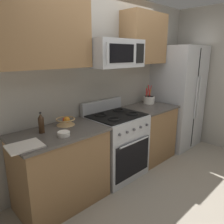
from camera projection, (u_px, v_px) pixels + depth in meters
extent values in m
plane|color=gray|center=(151.00, 192.00, 2.82)|extent=(16.00, 16.00, 0.00)
cube|color=#9E998E|center=(97.00, 85.00, 3.20)|extent=(8.00, 0.10, 2.60)
cube|color=olive|center=(61.00, 169.00, 2.54)|extent=(1.02, 0.61, 0.88)
cube|color=#4C4742|center=(58.00, 133.00, 2.42)|extent=(1.06, 0.65, 0.03)
cube|color=#B2B5BA|center=(116.00, 146.00, 3.15)|extent=(0.76, 0.65, 0.91)
cube|color=black|center=(133.00, 159.00, 2.95)|extent=(0.67, 0.01, 0.51)
cylinder|color=#B2B5BA|center=(135.00, 142.00, 2.86)|extent=(0.57, 0.02, 0.02)
cube|color=black|center=(116.00, 115.00, 3.03)|extent=(0.73, 0.59, 0.02)
cube|color=#B2B5BA|center=(102.00, 106.00, 3.21)|extent=(0.76, 0.06, 0.18)
torus|color=black|center=(114.00, 119.00, 2.81)|extent=(0.17, 0.17, 0.02)
torus|color=black|center=(132.00, 114.00, 3.05)|extent=(0.17, 0.17, 0.02)
torus|color=black|center=(100.00, 115.00, 3.00)|extent=(0.17, 0.17, 0.02)
torus|color=black|center=(118.00, 110.00, 3.24)|extent=(0.17, 0.17, 0.02)
cylinder|color=#4C4C51|center=(120.00, 135.00, 2.64)|extent=(0.04, 0.02, 0.04)
cylinder|color=#4C4C51|center=(127.00, 132.00, 2.74)|extent=(0.04, 0.02, 0.04)
cylinder|color=#4C4C51|center=(134.00, 130.00, 2.83)|extent=(0.04, 0.02, 0.04)
cylinder|color=#4C4C51|center=(141.00, 127.00, 2.92)|extent=(0.04, 0.02, 0.04)
cylinder|color=#4C4C51|center=(147.00, 125.00, 3.01)|extent=(0.04, 0.02, 0.04)
cube|color=olive|center=(149.00, 133.00, 3.69)|extent=(0.77, 0.61, 0.88)
cube|color=#4C4742|center=(150.00, 107.00, 3.57)|extent=(0.81, 0.65, 0.03)
cube|color=#B2B5BA|center=(177.00, 97.00, 4.12)|extent=(0.86, 0.72, 1.90)
cube|color=black|center=(196.00, 100.00, 3.87)|extent=(0.01, 0.01, 1.80)
cylinder|color=#B2B5BA|center=(196.00, 98.00, 3.80)|extent=(0.02, 0.02, 0.76)
cylinder|color=#B2B5BA|center=(199.00, 97.00, 3.87)|extent=(0.02, 0.02, 0.76)
cube|color=#B2B5BA|center=(115.00, 53.00, 2.83)|extent=(0.78, 0.40, 0.36)
cube|color=black|center=(122.00, 53.00, 2.64)|extent=(0.43, 0.01, 0.22)
cube|color=black|center=(140.00, 53.00, 2.88)|extent=(0.16, 0.01, 0.25)
cylinder|color=#B2B5BA|center=(107.00, 53.00, 2.44)|extent=(0.02, 0.02, 0.25)
cube|color=olive|center=(42.00, 31.00, 2.25)|extent=(1.05, 0.34, 0.77)
cube|color=olive|center=(144.00, 39.00, 3.41)|extent=(0.80, 0.34, 0.77)
cylinder|color=white|center=(149.00, 100.00, 3.77)|extent=(0.19, 0.19, 0.13)
cylinder|color=black|center=(149.00, 99.00, 3.76)|extent=(0.16, 0.16, 0.11)
cylinder|color=orange|center=(150.00, 96.00, 3.75)|extent=(0.03, 0.04, 0.22)
cylinder|color=green|center=(147.00, 94.00, 3.74)|extent=(0.05, 0.05, 0.28)
cylinder|color=red|center=(149.00, 93.00, 3.79)|extent=(0.05, 0.07, 0.28)
cylinder|color=red|center=(146.00, 95.00, 3.75)|extent=(0.04, 0.04, 0.25)
cylinder|color=red|center=(150.00, 94.00, 3.72)|extent=(0.07, 0.05, 0.30)
cylinder|color=red|center=(147.00, 94.00, 3.77)|extent=(0.07, 0.02, 0.27)
cone|color=tan|center=(66.00, 122.00, 2.64)|extent=(0.23, 0.23, 0.07)
torus|color=tan|center=(65.00, 119.00, 2.63)|extent=(0.23, 0.23, 0.02)
sphere|color=red|center=(65.00, 120.00, 2.63)|extent=(0.07, 0.07, 0.07)
sphere|color=orange|center=(67.00, 120.00, 2.62)|extent=(0.08, 0.08, 0.08)
cube|color=silver|center=(25.00, 146.00, 2.02)|extent=(0.33, 0.28, 0.02)
cylinder|color=#382314|center=(41.00, 125.00, 2.36)|extent=(0.06, 0.06, 0.17)
cone|color=#382314|center=(40.00, 116.00, 2.33)|extent=(0.06, 0.06, 0.05)
cylinder|color=black|center=(40.00, 113.00, 2.32)|extent=(0.02, 0.02, 0.01)
cylinder|color=white|center=(64.00, 134.00, 2.28)|extent=(0.13, 0.13, 0.05)
torus|color=white|center=(64.00, 132.00, 2.28)|extent=(0.13, 0.13, 0.01)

